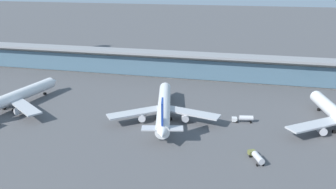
# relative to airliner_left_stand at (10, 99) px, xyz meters

# --- Properties ---
(ground_plane) EXTENTS (1200.00, 1200.00, 0.00)m
(ground_plane) POSITION_rel_airliner_left_stand_xyz_m (69.56, 4.62, -5.12)
(ground_plane) COLOR #515154
(airliner_left_stand) EXTENTS (46.43, 60.94, 16.26)m
(airliner_left_stand) POSITION_rel_airliner_left_stand_xyz_m (0.00, 0.00, 0.00)
(airliner_left_stand) COLOR white
(airliner_left_stand) RESTS_ON ground
(airliner_centre_stand) EXTENTS (45.83, 60.51, 16.26)m
(airliner_centre_stand) POSITION_rel_airliner_left_stand_xyz_m (70.18, 5.75, 0.00)
(airliner_centre_stand) COLOR white
(airliner_centre_stand) RESTS_ON ground
(service_truck_under_wing_white) EXTENTS (8.86, 3.83, 2.95)m
(service_truck_under_wing_white) POSITION_rel_airliner_left_stand_xyz_m (103.23, 9.94, -3.41)
(service_truck_under_wing_white) COLOR silver
(service_truck_under_wing_white) RESTS_ON ground
(service_truck_mid_apron_olive) EXTENTS (5.55, 8.77, 2.95)m
(service_truck_mid_apron_olive) POSITION_rel_airliner_left_stand_xyz_m (108.35, -21.53, -3.41)
(service_truck_mid_apron_olive) COLOR olive
(service_truck_mid_apron_olive) RESTS_ON ground
(terminal_building) EXTENTS (268.88, 12.80, 15.20)m
(terminal_building) POSITION_rel_airliner_left_stand_xyz_m (69.56, 68.73, 2.75)
(terminal_building) COLOR #9E998E
(terminal_building) RESTS_ON ground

